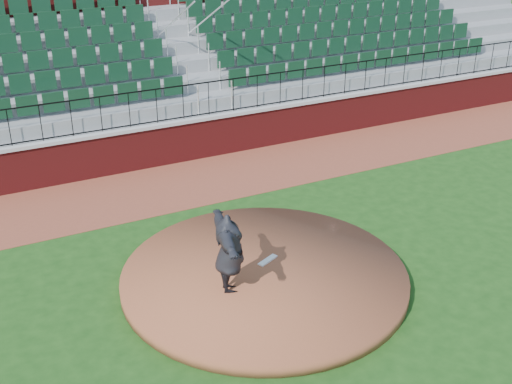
{
  "coord_description": "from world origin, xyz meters",
  "views": [
    {
      "loc": [
        -6.0,
        -10.32,
        7.54
      ],
      "look_at": [
        0.0,
        1.5,
        1.3
      ],
      "focal_mm": 45.81,
      "sensor_mm": 36.0,
      "label": 1
    }
  ],
  "objects": [
    {
      "name": "pitching_rubber",
      "position": [
        -0.34,
        0.28,
        0.27
      ],
      "size": [
        0.53,
        0.34,
        0.03
      ],
      "primitive_type": "cube",
      "rotation": [
        0.0,
        0.0,
        0.43
      ],
      "color": "white",
      "rests_on": "pitchers_mound"
    },
    {
      "name": "wall_cap",
      "position": [
        0.0,
        7.0,
        1.25
      ],
      "size": [
        34.0,
        0.45,
        0.1
      ],
      "primitive_type": "cube",
      "color": "#B7B7B7",
      "rests_on": "field_wall"
    },
    {
      "name": "wall_railing",
      "position": [
        0.0,
        7.0,
        1.8
      ],
      "size": [
        34.0,
        0.05,
        1.0
      ],
      "primitive_type": null,
      "color": "black",
      "rests_on": "wall_cap"
    },
    {
      "name": "ground",
      "position": [
        0.0,
        0.0,
        0.0
      ],
      "size": [
        90.0,
        90.0,
        0.0
      ],
      "primitive_type": "plane",
      "color": "#184112",
      "rests_on": "ground"
    },
    {
      "name": "concourse_wall",
      "position": [
        0.0,
        12.52,
        2.75
      ],
      "size": [
        34.0,
        0.5,
        5.5
      ],
      "primitive_type": "cube",
      "color": "maroon",
      "rests_on": "ground"
    },
    {
      "name": "field_wall",
      "position": [
        0.0,
        7.0,
        0.6
      ],
      "size": [
        34.0,
        0.35,
        1.2
      ],
      "primitive_type": "cube",
      "color": "maroon",
      "rests_on": "ground"
    },
    {
      "name": "seating_stands",
      "position": [
        0.0,
        9.72,
        2.3
      ],
      "size": [
        34.0,
        5.1,
        4.6
      ],
      "primitive_type": null,
      "color": "gray",
      "rests_on": "ground"
    },
    {
      "name": "warning_track",
      "position": [
        0.0,
        5.4,
        0.01
      ],
      "size": [
        34.0,
        3.2,
        0.01
      ],
      "primitive_type": "cube",
      "color": "brown",
      "rests_on": "ground"
    },
    {
      "name": "pitchers_mound",
      "position": [
        -0.6,
        -0.06,
        0.12
      ],
      "size": [
        5.96,
        5.96,
        0.25
      ],
      "primitive_type": "cylinder",
      "color": "brown",
      "rests_on": "ground"
    },
    {
      "name": "pitcher",
      "position": [
        -1.52,
        -0.36,
        1.09
      ],
      "size": [
        1.06,
        2.15,
        1.69
      ],
      "primitive_type": "imported",
      "rotation": [
        0.0,
        0.0,
        1.32
      ],
      "color": "black",
      "rests_on": "pitchers_mound"
    }
  ]
}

